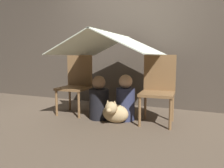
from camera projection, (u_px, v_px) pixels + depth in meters
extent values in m
plane|color=brown|center=(108.00, 121.00, 3.05)|extent=(8.80, 8.80, 0.00)
cube|color=#4C4238|center=(134.00, 36.00, 3.90)|extent=(7.00, 0.05, 2.50)
cylinder|color=brown|center=(57.00, 103.00, 3.28)|extent=(0.04, 0.04, 0.38)
cylinder|color=brown|center=(79.00, 105.00, 3.15)|extent=(0.04, 0.04, 0.38)
cylinder|color=brown|center=(70.00, 99.00, 3.64)|extent=(0.04, 0.04, 0.38)
cylinder|color=brown|center=(90.00, 100.00, 3.51)|extent=(0.04, 0.04, 0.38)
cube|color=brown|center=(74.00, 88.00, 3.37)|extent=(0.46, 0.46, 0.04)
cube|color=brown|center=(80.00, 70.00, 3.52)|extent=(0.44, 0.05, 0.49)
cylinder|color=brown|center=(140.00, 112.00, 2.77)|extent=(0.04, 0.04, 0.38)
cylinder|color=brown|center=(170.00, 114.00, 2.65)|extent=(0.04, 0.04, 0.38)
cylinder|color=brown|center=(145.00, 106.00, 3.13)|extent=(0.04, 0.04, 0.38)
cylinder|color=brown|center=(173.00, 108.00, 3.00)|extent=(0.04, 0.04, 0.38)
cube|color=brown|center=(157.00, 94.00, 2.86)|extent=(0.47, 0.47, 0.04)
cube|color=brown|center=(160.00, 73.00, 3.02)|extent=(0.44, 0.06, 0.49)
cube|color=silver|center=(92.00, 45.00, 3.16)|extent=(0.65, 1.36, 0.31)
cube|color=silver|center=(134.00, 44.00, 2.91)|extent=(0.65, 1.36, 0.31)
cube|color=silver|center=(112.00, 33.00, 3.01)|extent=(0.04, 1.36, 0.01)
cylinder|color=black|center=(99.00, 104.00, 3.12)|extent=(0.28, 0.28, 0.43)
sphere|color=#9E7556|center=(99.00, 82.00, 3.09)|extent=(0.19, 0.19, 0.19)
cylinder|color=#2D3351|center=(125.00, 104.00, 3.07)|extent=(0.26, 0.26, 0.45)
sphere|color=#D6A884|center=(126.00, 81.00, 3.03)|extent=(0.19, 0.19, 0.19)
ellipsoid|color=tan|center=(115.00, 113.00, 2.95)|extent=(0.37, 0.22, 0.25)
sphere|color=tan|center=(111.00, 108.00, 2.81)|extent=(0.16, 0.16, 0.16)
ellipsoid|color=tan|center=(109.00, 110.00, 2.75)|extent=(0.07, 0.08, 0.06)
cone|color=tan|center=(108.00, 103.00, 2.82)|extent=(0.06, 0.06, 0.07)
cone|color=tan|center=(115.00, 103.00, 2.78)|extent=(0.06, 0.06, 0.07)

